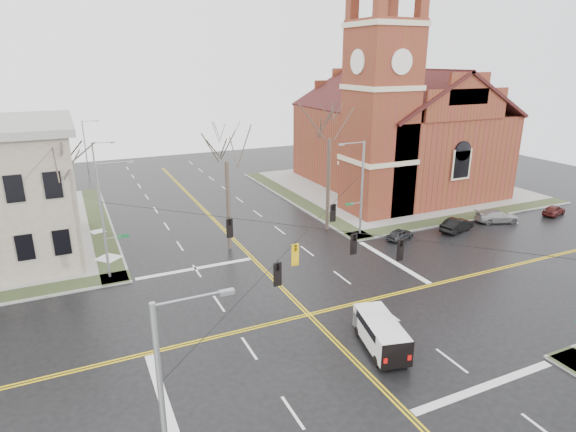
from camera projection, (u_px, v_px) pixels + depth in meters
name	position (u px, v px, depth m)	size (l,w,h in m)	color
ground	(309.00, 315.00, 32.17)	(120.00, 120.00, 0.00)	black
sidewalks	(309.00, 314.00, 32.14)	(80.00, 80.00, 0.17)	gray
road_markings	(309.00, 315.00, 32.17)	(100.00, 100.00, 0.01)	gold
church	(394.00, 124.00, 60.81)	(24.28, 27.48, 27.50)	brown
signal_pole_ne	(360.00, 186.00, 45.07)	(2.75, 0.22, 9.00)	gray
signal_pole_nw	(105.00, 218.00, 36.00)	(2.75, 0.22, 9.00)	gray
signal_pole_sw	(168.00, 413.00, 16.18)	(2.75, 0.22, 9.00)	gray
span_wires	(310.00, 227.00, 30.23)	(23.02, 23.02, 0.03)	black
traffic_signals	(315.00, 242.00, 29.89)	(8.21, 8.26, 1.30)	black
streetlight_north_a	(98.00, 177.00, 50.63)	(2.30, 0.20, 8.00)	gray
streetlight_north_b	(86.00, 147.00, 67.86)	(2.30, 0.20, 8.00)	gray
cargo_van	(380.00, 331.00, 28.26)	(2.90, 5.06, 1.82)	white
parked_car_a	(400.00, 234.00, 45.34)	(1.24, 3.08, 1.05)	black
parked_car_b	(457.00, 225.00, 47.46)	(1.43, 4.09, 1.35)	black
parked_car_c	(497.00, 216.00, 50.14)	(1.80, 4.43, 1.29)	#9B9C9E
parked_car_d	(554.00, 210.00, 52.44)	(1.35, 3.35, 1.14)	#481514
tree_nw_far	(59.00, 169.00, 35.70)	(4.00, 4.00, 11.71)	#3D3127
tree_nw_near	(226.00, 156.00, 40.68)	(4.00, 4.00, 11.71)	#3D3127
tree_ne	(330.00, 132.00, 44.69)	(4.00, 4.00, 13.54)	#3D3127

